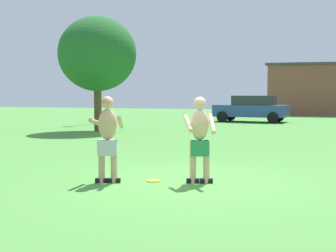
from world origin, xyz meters
TOP-DOWN VIEW (x-y plane):
  - ground_plane at (0.00, 0.00)m, footprint 80.00×80.00m
  - player_with_cap at (-1.61, -0.58)m, footprint 0.66×0.73m
  - player_in_green at (0.17, -0.08)m, footprint 0.76×0.68m
  - frisbee at (-0.77, -0.18)m, footprint 0.30×0.30m
  - car_blue_mid_lot at (-1.50, 20.11)m, footprint 4.46×2.38m
  - lamp_post at (-9.62, 16.21)m, footprint 0.60×0.24m
  - outbuilding_behind_lot at (3.49, 32.08)m, footprint 10.36×6.83m
  - tree_right_field at (-7.33, 11.08)m, footprint 3.56×3.56m

SIDE VIEW (x-z plane):
  - ground_plane at x=0.00m, z-range 0.00..0.00m
  - frisbee at x=-0.77m, z-range 0.00..0.03m
  - car_blue_mid_lot at x=-1.50m, z-range 0.03..1.61m
  - player_in_green at x=0.17m, z-range 0.05..1.78m
  - player_with_cap at x=-1.61m, z-range 0.09..1.85m
  - outbuilding_behind_lot at x=3.49m, z-range 0.01..4.00m
  - lamp_post at x=-9.62m, z-range 0.64..6.25m
  - tree_right_field at x=-7.33m, z-range 0.91..6.16m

